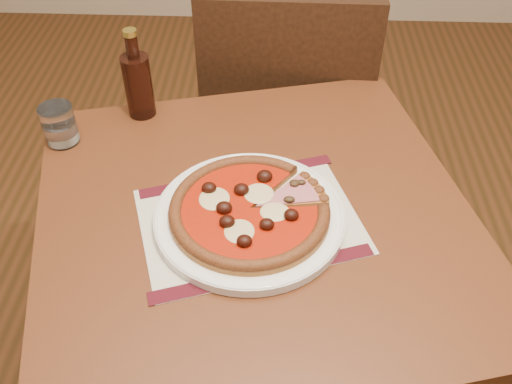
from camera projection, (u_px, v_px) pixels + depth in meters
table at (256, 247)px, 1.13m from camera, size 0.97×0.97×0.75m
chair_far at (285, 117)px, 1.64m from camera, size 0.45×0.45×0.94m
placemat at (250, 221)px, 1.04m from camera, size 0.46×0.39×0.00m
plate at (250, 217)px, 1.04m from camera, size 0.35×0.35×0.02m
pizza at (249, 209)px, 1.02m from camera, size 0.29×0.29×0.04m
ham_slice at (292, 190)px, 1.06m from camera, size 0.13×0.10×0.02m
water_glass at (59, 125)px, 1.19m from camera, size 0.08×0.08×0.09m
bottle at (138, 83)px, 1.24m from camera, size 0.06×0.06×0.20m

